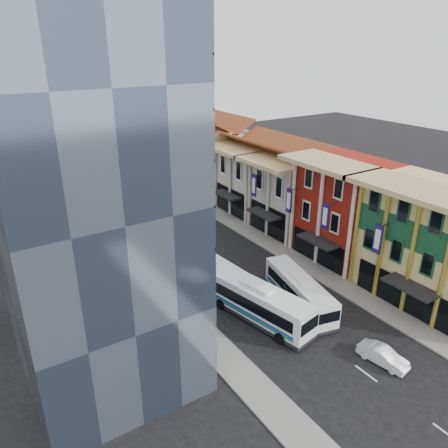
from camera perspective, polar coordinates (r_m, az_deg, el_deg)
ground at (r=38.33m, az=19.25°, el=-18.78°), size 200.00×200.00×0.00m
sidewalk_right at (r=56.05m, az=7.34°, el=-3.34°), size 3.00×90.00×0.15m
sidewalk_left at (r=48.02m, az=-8.62°, el=-8.22°), size 3.00×90.00×0.15m
shophouse_tan at (r=47.72m, az=26.15°, el=-2.66°), size 8.00×14.00×12.00m
shophouse_red at (r=54.07m, az=15.55°, el=1.82°), size 8.00×10.00×12.00m
shophouse_cream_near at (r=60.65m, az=8.86°, el=3.69°), size 8.00×9.00×10.00m
shophouse_cream_mid at (r=67.26m, az=3.80°, el=5.85°), size 8.00×9.00×10.00m
shophouse_cream_far at (r=75.46m, az=-0.97°, el=8.19°), size 8.00×12.00×11.00m
office_tower at (r=37.06m, az=-20.05°, el=6.34°), size 12.00×26.00×30.00m
office_block_far at (r=61.20m, az=-23.44°, el=4.19°), size 10.00×18.00×14.00m
bus_left_near at (r=41.97m, az=4.35°, el=-10.03°), size 5.12×12.35×3.86m
bus_left_far at (r=47.25m, az=-1.90°, el=-6.09°), size 3.57×11.41×3.60m
bus_right at (r=44.46m, az=9.85°, el=-8.61°), size 4.72×10.91×3.41m
sedan_right at (r=39.77m, az=20.05°, el=-15.88°), size 2.18×4.39×1.38m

